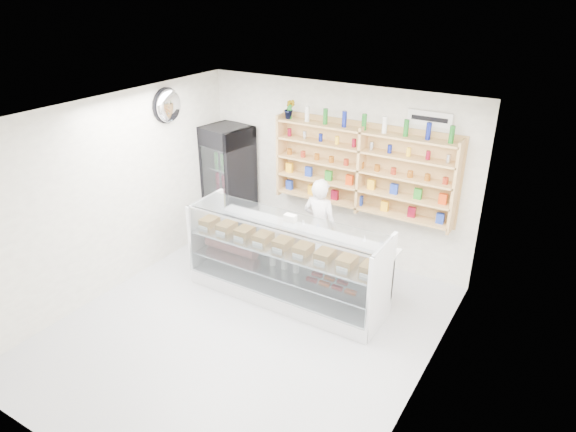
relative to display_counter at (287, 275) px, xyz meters
The scene contains 8 objects.
room 1.41m from the display_counter, 93.54° to the right, with size 5.00×5.00×5.00m.
display_counter is the anchor object (origin of this frame).
shop_worker 1.00m from the display_counter, 88.05° to the left, with size 0.55×0.36×1.52m, color white.
drinks_cooler 2.34m from the display_counter, 147.81° to the left, with size 0.81×0.79×1.96m.
wall_shelving 1.93m from the display_counter, 72.53° to the left, with size 2.84×0.28×1.33m.
potted_plant 2.58m from the display_counter, 119.89° to the left, with size 0.17×0.14×0.31m, color #1E6626.
security_mirror 3.08m from the display_counter, behind, with size 0.15×0.50×0.50m, color silver.
wall_sign 2.93m from the display_counter, 48.84° to the left, with size 0.62×0.03×0.20m, color white.
Camera 1 is at (3.33, -4.39, 4.17)m, focal length 32.00 mm.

